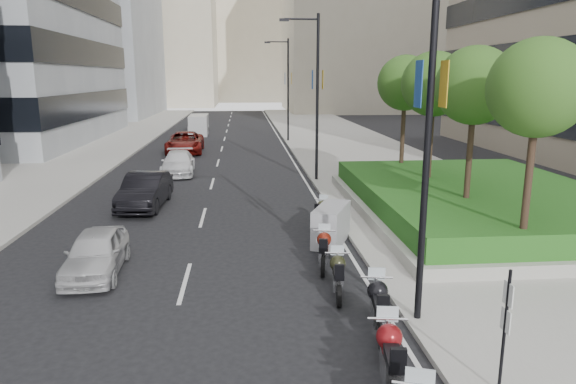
{
  "coord_description": "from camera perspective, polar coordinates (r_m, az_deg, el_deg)",
  "views": [
    {
      "loc": [
        0.24,
        -9.96,
        5.76
      ],
      "look_at": [
        1.7,
        6.65,
        2.0
      ],
      "focal_mm": 32.0,
      "sensor_mm": 36.0,
      "label": 1
    }
  ],
  "objects": [
    {
      "name": "ground",
      "position": [
        11.51,
        -5.81,
        -17.39
      ],
      "size": [
        160.0,
        160.0,
        0.0
      ],
      "primitive_type": "plane",
      "color": "black",
      "rests_on": "ground"
    },
    {
      "name": "sidewalk_right",
      "position": [
        41.3,
        7.28,
        4.68
      ],
      "size": [
        10.0,
        100.0,
        0.15
      ],
      "primitive_type": "cube",
      "color": "#9E9B93",
      "rests_on": "ground"
    },
    {
      "name": "sidewalk_left",
      "position": [
        42.18,
        -21.91,
        4.04
      ],
      "size": [
        8.0,
        100.0,
        0.15
      ],
      "primitive_type": "cube",
      "color": "#9E9B93",
      "rests_on": "ground"
    },
    {
      "name": "lane_edge",
      "position": [
        40.52,
        -0.09,
        4.53
      ],
      "size": [
        0.12,
        100.0,
        0.01
      ],
      "primitive_type": "cube",
      "color": "silver",
      "rests_on": "ground"
    },
    {
      "name": "lane_centre",
      "position": [
        40.41,
        -7.48,
        4.4
      ],
      "size": [
        0.12,
        100.0,
        0.01
      ],
      "primitive_type": "cube",
      "color": "silver",
      "rests_on": "ground"
    },
    {
      "name": "building_grey_far",
      "position": [
        84.06,
        -22.95,
        18.05
      ],
      "size": [
        22.0,
        26.0,
        30.0
      ],
      "primitive_type": "cube",
      "color": "gray",
      "rests_on": "ground"
    },
    {
      "name": "building_cream_right",
      "position": [
        93.36,
        9.04,
        20.08
      ],
      "size": [
        28.0,
        24.0,
        36.0
      ],
      "primitive_type": "cube",
      "color": "#B7AD93",
      "rests_on": "ground"
    },
    {
      "name": "building_cream_left",
      "position": [
        112.03,
        -15.14,
        18.04
      ],
      "size": [
        26.0,
        24.0,
        34.0
      ],
      "primitive_type": "cube",
      "color": "#B7AD93",
      "rests_on": "ground"
    },
    {
      "name": "building_cream_centre",
      "position": [
        130.64,
        -4.47,
        18.47
      ],
      "size": [
        30.0,
        24.0,
        38.0
      ],
      "primitive_type": "cube",
      "color": "#B7AD93",
      "rests_on": "ground"
    },
    {
      "name": "planter",
      "position": [
        22.87,
        20.41,
        -1.79
      ],
      "size": [
        10.0,
        14.0,
        0.4
      ],
      "primitive_type": "cube",
      "color": "#A2A196",
      "rests_on": "sidewalk_right"
    },
    {
      "name": "hedge",
      "position": [
        22.73,
        20.53,
        -0.33
      ],
      "size": [
        9.4,
        13.4,
        0.8
      ],
      "primitive_type": "cube",
      "color": "#255117",
      "rests_on": "planter"
    },
    {
      "name": "tree_0",
      "position": [
        16.23,
        26.02,
        10.27
      ],
      "size": [
        2.8,
        2.8,
        6.3
      ],
      "color": "#332319",
      "rests_on": "planter"
    },
    {
      "name": "tree_1",
      "position": [
        19.77,
        20.05,
        10.99
      ],
      "size": [
        2.8,
        2.8,
        6.3
      ],
      "color": "#332319",
      "rests_on": "planter"
    },
    {
      "name": "tree_2",
      "position": [
        23.47,
        15.9,
        11.41
      ],
      "size": [
        2.8,
        2.8,
        6.3
      ],
      "color": "#332319",
      "rests_on": "planter"
    },
    {
      "name": "tree_3",
      "position": [
        27.25,
        12.89,
        11.69
      ],
      "size": [
        2.8,
        2.8,
        6.3
      ],
      "color": "#332319",
      "rests_on": "planter"
    },
    {
      "name": "lamp_post_0",
      "position": [
        11.66,
        14.74,
        8.89
      ],
      "size": [
        2.34,
        0.45,
        9.0
      ],
      "color": "black",
      "rests_on": "ground"
    },
    {
      "name": "lamp_post_1",
      "position": [
        28.24,
        2.97,
        11.28
      ],
      "size": [
        2.34,
        0.45,
        9.0
      ],
      "color": "black",
      "rests_on": "ground"
    },
    {
      "name": "lamp_post_2",
      "position": [
        46.13,
        -0.19,
        11.84
      ],
      "size": [
        2.34,
        0.45,
        9.0
      ],
      "color": "black",
      "rests_on": "ground"
    },
    {
      "name": "parking_sign",
      "position": [
        10.13,
        22.98,
        -13.49
      ],
      "size": [
        0.06,
        0.32,
        2.5
      ],
      "color": "black",
      "rests_on": "ground"
    },
    {
      "name": "motorcycle_1",
      "position": [
        10.26,
        11.31,
        -17.59
      ],
      "size": [
        0.78,
        2.35,
        1.17
      ],
      "rotation": [
        0.0,
        0.0,
        1.43
      ],
      "color": "black",
      "rests_on": "ground"
    },
    {
      "name": "motorcycle_2",
      "position": [
        12.25,
        10.0,
        -12.4
      ],
      "size": [
        0.75,
        2.26,
        1.13
      ],
      "rotation": [
        0.0,
        0.0,
        1.42
      ],
      "color": "black",
      "rests_on": "ground"
    },
    {
      "name": "motorcycle_3",
      "position": [
        14.03,
        5.56,
        -9.16
      ],
      "size": [
        0.69,
        2.06,
        1.03
      ],
      "rotation": [
        0.0,
        0.0,
        1.44
      ],
      "color": "black",
      "rests_on": "ground"
    },
    {
      "name": "motorcycle_4",
      "position": [
        15.9,
        4.0,
        -6.4
      ],
      "size": [
        0.7,
        2.1,
        1.05
      ],
      "rotation": [
        0.0,
        0.0,
        1.39
      ],
      "color": "black",
      "rests_on": "ground"
    },
    {
      "name": "motorcycle_5",
      "position": [
        18.1,
        4.82,
        -3.65
      ],
      "size": [
        1.71,
        2.4,
        1.35
      ],
      "rotation": [
        0.0,
        0.0,
        1.16
      ],
      "color": "black",
      "rests_on": "ground"
    },
    {
      "name": "motorcycle_6",
      "position": [
        20.18,
        3.7,
        -2.35
      ],
      "size": [
        0.88,
        1.89,
        0.99
      ],
      "rotation": [
        0.0,
        0.0,
        1.22
      ],
      "color": "black",
      "rests_on": "ground"
    },
    {
      "name": "car_a",
      "position": [
        16.36,
        -20.55,
        -6.31
      ],
      "size": [
        1.74,
        3.92,
        1.31
      ],
      "primitive_type": "imported",
      "rotation": [
        0.0,
        0.0,
        0.05
      ],
      "color": "#BBBABD",
      "rests_on": "ground"
    },
    {
      "name": "car_b",
      "position": [
        23.83,
        -15.59,
        0.15
      ],
      "size": [
        1.89,
        4.78,
        1.55
      ],
      "primitive_type": "imported",
      "rotation": [
        0.0,
        0.0,
        -0.05
      ],
      "color": "black",
      "rests_on": "ground"
    },
    {
      "name": "car_c",
      "position": [
        31.68,
        -12.11,
        3.18
      ],
      "size": [
        2.12,
        4.73,
        1.35
      ],
      "primitive_type": "imported",
      "rotation": [
        0.0,
        0.0,
        0.05
      ],
      "color": "silver",
      "rests_on": "ground"
    },
    {
      "name": "car_d",
      "position": [
        40.51,
        -11.37,
        5.43
      ],
      "size": [
        2.81,
        5.86,
        1.61
      ],
      "primitive_type": "imported",
      "rotation": [
        0.0,
        0.0,
        0.02
      ],
      "color": "#650F0C",
      "rests_on": "ground"
    },
    {
      "name": "delivery_van",
      "position": [
        52.96,
        -9.89,
        7.27
      ],
      "size": [
        1.9,
        4.75,
        1.98
      ],
      "rotation": [
        0.0,
        0.0,
        0.02
      ],
      "color": "#AFAFB1",
      "rests_on": "ground"
    }
  ]
}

